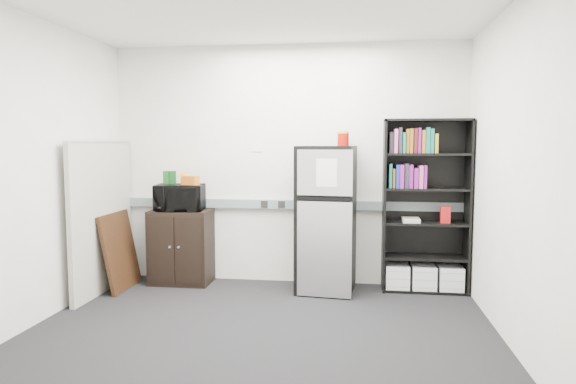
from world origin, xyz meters
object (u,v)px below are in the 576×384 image
at_px(refrigerator, 326,219).
at_px(bookshelf, 425,207).
at_px(cubicle_partition, 102,217).
at_px(cabinet, 181,247).
at_px(microwave, 180,198).

bearing_deg(refrigerator, bookshelf, 13.54).
xyz_separation_m(cubicle_partition, cabinet, (0.72, 0.42, -0.39)).
distance_m(cubicle_partition, cabinet, 0.92).
xyz_separation_m(bookshelf, refrigerator, (-1.05, -0.14, -0.13)).
height_order(cubicle_partition, cabinet, cubicle_partition).
bearing_deg(bookshelf, microwave, -178.30).
bearing_deg(cubicle_partition, cabinet, 30.28).
relative_size(cubicle_partition, microwave, 3.07).
distance_m(cabinet, microwave, 0.57).
xyz_separation_m(bookshelf, microwave, (-2.71, -0.08, 0.07)).
height_order(bookshelf, refrigerator, bookshelf).
bearing_deg(cabinet, cubicle_partition, -149.72).
distance_m(cubicle_partition, refrigerator, 2.40).
distance_m(bookshelf, microwave, 2.71).
bearing_deg(cabinet, microwave, -90.00).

